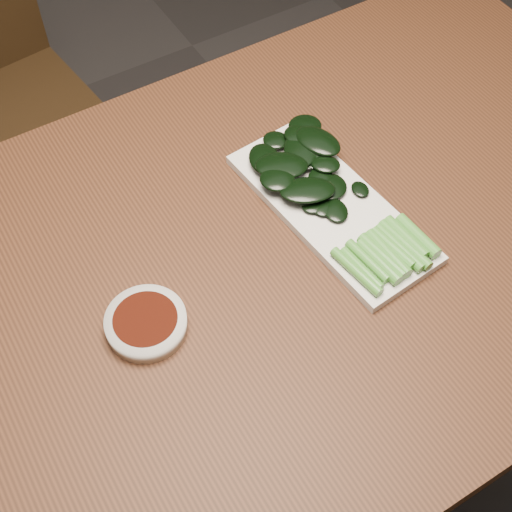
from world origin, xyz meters
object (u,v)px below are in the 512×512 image
object	(u,v)px
serving_plate	(331,208)
table	(255,287)
sauce_bowl	(146,323)
gai_lan	(329,190)

from	to	relation	value
serving_plate	table	bearing A→B (deg)	-172.91
sauce_bowl	serving_plate	world-z (taller)	sauce_bowl
sauce_bowl	gai_lan	world-z (taller)	gai_lan
table	serving_plate	distance (m)	0.16
gai_lan	sauce_bowl	bearing A→B (deg)	-170.41
serving_plate	gai_lan	bearing A→B (deg)	73.22
table	gai_lan	distance (m)	0.18
serving_plate	sauce_bowl	bearing A→B (deg)	-173.04
gai_lan	serving_plate	bearing A→B (deg)	-106.78
table	serving_plate	bearing A→B (deg)	7.09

